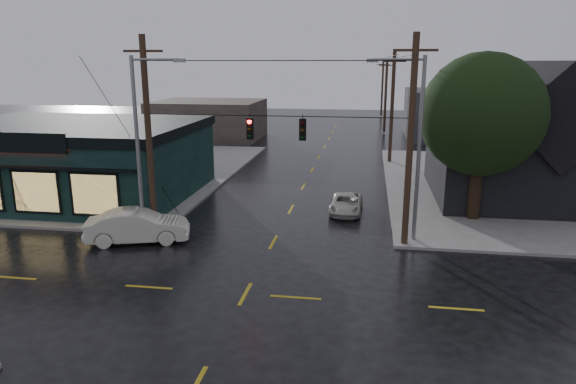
% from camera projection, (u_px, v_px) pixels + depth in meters
% --- Properties ---
extents(ground_plane, '(160.00, 160.00, 0.00)m').
position_uv_depth(ground_plane, '(245.00, 294.00, 20.14)').
color(ground_plane, black).
extents(sidewalk_nw, '(28.00, 28.00, 0.15)m').
position_uv_depth(sidewalk_nw, '(66.00, 171.00, 42.27)').
color(sidewalk_nw, slate).
rests_on(sidewalk_nw, ground).
extents(pizza_shop, '(16.30, 12.34, 4.90)m').
position_uv_depth(pizza_shop, '(71.00, 159.00, 34.15)').
color(pizza_shop, black).
rests_on(pizza_shop, ground).
extents(ne_building, '(12.60, 11.60, 8.75)m').
position_uv_depth(ne_building, '(532.00, 131.00, 33.05)').
color(ne_building, black).
rests_on(ne_building, ground).
extents(corner_tree, '(6.75, 6.75, 9.27)m').
position_uv_depth(corner_tree, '(482.00, 115.00, 27.99)').
color(corner_tree, black).
rests_on(corner_tree, ground).
extents(utility_pole_nw, '(2.00, 0.32, 10.15)m').
position_uv_depth(utility_pole_nw, '(155.00, 233.00, 27.34)').
color(utility_pole_nw, '#352217').
rests_on(utility_pole_nw, ground).
extents(utility_pole_ne, '(2.00, 0.32, 10.15)m').
position_uv_depth(utility_pole_ne, '(404.00, 246.00, 25.38)').
color(utility_pole_ne, '#352217').
rests_on(utility_pole_ne, ground).
extents(utility_pole_far_a, '(2.00, 0.32, 9.65)m').
position_uv_depth(utility_pole_far_a, '(389.00, 163.00, 45.96)').
color(utility_pole_far_a, '#352217').
rests_on(utility_pole_far_a, ground).
extents(utility_pole_far_b, '(2.00, 0.32, 9.15)m').
position_uv_depth(utility_pole_far_b, '(384.00, 133.00, 65.10)').
color(utility_pole_far_b, '#352217').
rests_on(utility_pole_far_b, ground).
extents(utility_pole_far_c, '(2.00, 0.32, 9.15)m').
position_uv_depth(utility_pole_far_c, '(381.00, 117.00, 84.24)').
color(utility_pole_far_c, '#352217').
rests_on(utility_pole_far_c, ground).
extents(span_signal_assembly, '(13.00, 0.48, 1.23)m').
position_uv_depth(span_signal_assembly, '(276.00, 128.00, 24.93)').
color(span_signal_assembly, black).
rests_on(span_signal_assembly, ground).
extents(streetlight_nw, '(5.40, 0.30, 9.15)m').
position_uv_depth(streetlight_nw, '(144.00, 237.00, 26.71)').
color(streetlight_nw, gray).
rests_on(streetlight_nw, ground).
extents(streetlight_ne, '(5.40, 0.30, 9.15)m').
position_uv_depth(streetlight_ne, '(413.00, 242.00, 25.98)').
color(streetlight_ne, gray).
rests_on(streetlight_ne, ground).
extents(bg_building_west, '(12.00, 10.00, 4.40)m').
position_uv_depth(bg_building_west, '(209.00, 120.00, 59.98)').
color(bg_building_west, '#383028').
rests_on(bg_building_west, ground).
extents(bg_building_east, '(14.00, 12.00, 5.60)m').
position_uv_depth(bg_building_east, '(468.00, 114.00, 60.11)').
color(bg_building_east, '#28282E').
rests_on(bg_building_east, ground).
extents(sedan_cream, '(5.36, 3.20, 1.67)m').
position_uv_depth(sedan_cream, '(138.00, 226.00, 25.73)').
color(sedan_cream, beige).
rests_on(sedan_cream, ground).
extents(suv_silver, '(1.95, 4.01, 1.10)m').
position_uv_depth(suv_silver, '(346.00, 204.00, 30.83)').
color(suv_silver, '#BAB7AC').
rests_on(suv_silver, ground).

